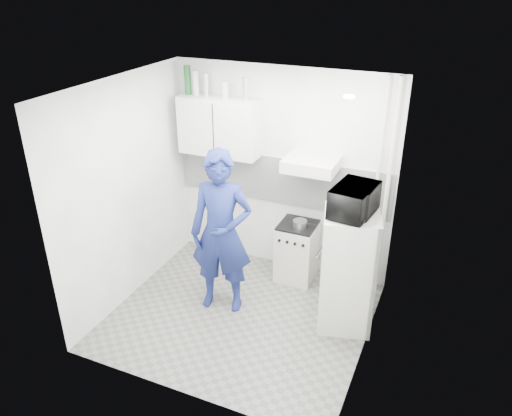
% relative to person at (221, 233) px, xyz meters
% --- Properties ---
extents(floor, '(2.80, 2.80, 0.00)m').
position_rel_person_xyz_m(floor, '(0.28, -0.13, -0.95)').
color(floor, slate).
rests_on(floor, ground).
extents(ceiling, '(2.80, 2.80, 0.00)m').
position_rel_person_xyz_m(ceiling, '(0.28, -0.13, 1.65)').
color(ceiling, white).
rests_on(ceiling, wall_back).
extents(wall_back, '(2.80, 0.00, 2.80)m').
position_rel_person_xyz_m(wall_back, '(0.28, 1.12, 0.35)').
color(wall_back, white).
rests_on(wall_back, floor).
extents(wall_left, '(0.00, 2.60, 2.60)m').
position_rel_person_xyz_m(wall_left, '(-1.12, -0.13, 0.35)').
color(wall_left, white).
rests_on(wall_left, floor).
extents(wall_right, '(0.00, 2.60, 2.60)m').
position_rel_person_xyz_m(wall_right, '(1.68, -0.13, 0.35)').
color(wall_right, white).
rests_on(wall_right, floor).
extents(person, '(0.78, 0.59, 1.91)m').
position_rel_person_xyz_m(person, '(0.00, 0.00, 0.00)').
color(person, navy).
rests_on(person, floor).
extents(stove, '(0.46, 0.46, 0.74)m').
position_rel_person_xyz_m(stove, '(0.60, 0.87, -0.58)').
color(stove, beige).
rests_on(stove, floor).
extents(fridge, '(0.69, 0.69, 1.36)m').
position_rel_person_xyz_m(fridge, '(1.38, 0.24, -0.28)').
color(fridge, silver).
rests_on(fridge, floor).
extents(stove_top, '(0.44, 0.44, 0.03)m').
position_rel_person_xyz_m(stove_top, '(0.60, 0.87, -0.20)').
color(stove_top, black).
rests_on(stove_top, stove).
extents(saucepan, '(0.17, 0.17, 0.09)m').
position_rel_person_xyz_m(saucepan, '(0.64, 0.80, -0.14)').
color(saucepan, silver).
rests_on(saucepan, stove_top).
extents(microwave, '(0.59, 0.44, 0.31)m').
position_rel_person_xyz_m(microwave, '(1.38, 0.24, 0.55)').
color(microwave, black).
rests_on(microwave, fridge).
extents(bottle_a, '(0.08, 0.08, 0.34)m').
position_rel_person_xyz_m(bottle_a, '(-0.89, 0.95, 1.42)').
color(bottle_a, '#144C1E').
rests_on(bottle_a, upper_cabinet).
extents(bottle_b, '(0.08, 0.08, 0.29)m').
position_rel_person_xyz_m(bottle_b, '(-0.78, 0.95, 1.39)').
color(bottle_b, '#B2B7BC').
rests_on(bottle_b, upper_cabinet).
extents(bottle_c, '(0.07, 0.07, 0.27)m').
position_rel_person_xyz_m(bottle_c, '(-0.64, 0.95, 1.38)').
color(bottle_c, silver).
rests_on(bottle_c, upper_cabinet).
extents(canister_a, '(0.08, 0.08, 0.20)m').
position_rel_person_xyz_m(canister_a, '(-0.39, 0.95, 1.35)').
color(canister_a, '#B2B7BC').
rests_on(canister_a, upper_cabinet).
extents(bottle_e, '(0.07, 0.07, 0.26)m').
position_rel_person_xyz_m(bottle_e, '(-0.13, 0.95, 1.38)').
color(bottle_e, silver).
rests_on(bottle_e, upper_cabinet).
extents(upper_cabinet, '(1.00, 0.35, 0.70)m').
position_rel_person_xyz_m(upper_cabinet, '(-0.47, 0.95, 0.90)').
color(upper_cabinet, silver).
rests_on(upper_cabinet, wall_back).
extents(range_hood, '(0.60, 0.50, 0.14)m').
position_rel_person_xyz_m(range_hood, '(0.73, 0.87, 0.62)').
color(range_hood, beige).
rests_on(range_hood, wall_back).
extents(backsplash, '(2.74, 0.03, 0.60)m').
position_rel_person_xyz_m(backsplash, '(0.28, 1.11, 0.25)').
color(backsplash, white).
rests_on(backsplash, wall_back).
extents(pipe_a, '(0.05, 0.05, 2.60)m').
position_rel_person_xyz_m(pipe_a, '(1.58, 1.04, 0.35)').
color(pipe_a, beige).
rests_on(pipe_a, floor).
extents(pipe_b, '(0.04, 0.04, 2.60)m').
position_rel_person_xyz_m(pipe_b, '(1.46, 1.04, 0.35)').
color(pipe_b, beige).
rests_on(pipe_b, floor).
extents(ceiling_spot_fixture, '(0.10, 0.10, 0.02)m').
position_rel_person_xyz_m(ceiling_spot_fixture, '(1.28, 0.07, 1.62)').
color(ceiling_spot_fixture, white).
rests_on(ceiling_spot_fixture, ceiling).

